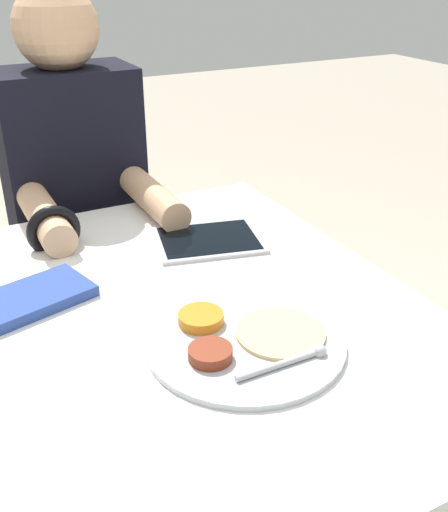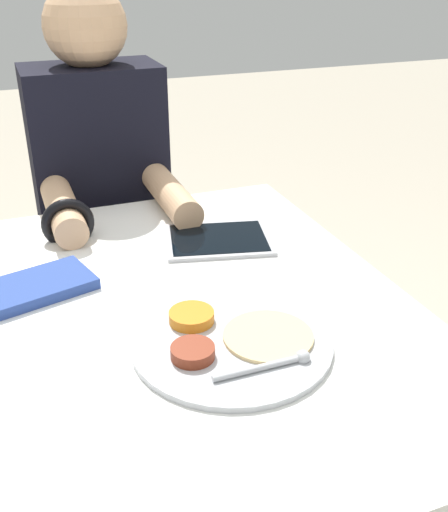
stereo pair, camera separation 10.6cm
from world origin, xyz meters
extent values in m
cube|color=silver|center=(0.00, 0.00, 0.39)|extent=(0.95, 1.00, 0.78)
cylinder|color=#B7BABF|center=(0.13, -0.13, 0.78)|extent=(0.31, 0.31, 0.01)
cylinder|color=orange|center=(0.08, -0.06, 0.80)|extent=(0.07, 0.07, 0.02)
cylinder|color=maroon|center=(0.06, -0.15, 0.80)|extent=(0.07, 0.07, 0.02)
cylinder|color=#DBBC7F|center=(0.18, -0.15, 0.79)|extent=(0.14, 0.14, 0.01)
cylinder|color=#B7BABF|center=(0.13, -0.22, 0.79)|extent=(0.14, 0.01, 0.01)
sphere|color=#B7BABF|center=(0.21, -0.22, 0.79)|extent=(0.02, 0.02, 0.02)
cube|color=silver|center=(-0.14, 0.14, 0.78)|extent=(0.22, 0.16, 0.01)
cube|color=#28428E|center=(-0.14, 0.14, 0.79)|extent=(0.22, 0.16, 0.02)
cube|color=#B7B7BC|center=(0.24, 0.22, 0.78)|extent=(0.25, 0.22, 0.01)
cube|color=black|center=(0.24, 0.22, 0.79)|extent=(0.23, 0.19, 0.00)
cube|color=black|center=(0.07, 0.66, 0.22)|extent=(0.30, 0.22, 0.44)
cube|color=black|center=(0.07, 0.66, 0.76)|extent=(0.33, 0.20, 0.64)
sphere|color=tan|center=(0.07, 0.66, 1.17)|extent=(0.20, 0.20, 0.20)
cylinder|color=tan|center=(-0.05, 0.43, 0.81)|extent=(0.07, 0.29, 0.07)
cylinder|color=tan|center=(0.19, 0.43, 0.81)|extent=(0.07, 0.29, 0.07)
torus|color=black|center=(-0.05, 0.34, 0.81)|extent=(0.11, 0.02, 0.11)
camera|label=1|loc=(-0.25, -0.80, 1.32)|focal=42.00mm
camera|label=2|loc=(-0.16, -0.84, 1.32)|focal=42.00mm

